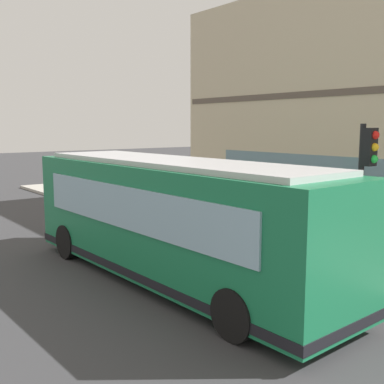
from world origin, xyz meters
TOP-DOWN VIEW (x-y plane):
  - ground at (0.00, 0.00)m, footprint 120.00×120.00m
  - sidewalk_curb at (5.05, 0.00)m, footprint 4.91×40.00m
  - city_bus_nearside at (-0.30, -0.46)m, footprint 2.80×10.10m
  - traffic_light_near_corner at (3.22, -3.55)m, footprint 0.32×0.49m
  - pedestrian_by_light_pole at (5.48, 2.47)m, footprint 0.32×0.32m
  - newspaper_vending_box at (5.78, 5.00)m, footprint 0.44×0.42m

SIDE VIEW (x-z plane):
  - ground at x=0.00m, z-range 0.00..0.00m
  - sidewalk_curb at x=5.05m, z-range 0.00..0.15m
  - newspaper_vending_box at x=5.78m, z-range 0.15..1.05m
  - pedestrian_by_light_pole at x=5.48m, z-range 0.28..2.00m
  - city_bus_nearside at x=-0.30m, z-range 0.02..3.09m
  - traffic_light_near_corner at x=3.22m, z-range 0.90..4.68m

